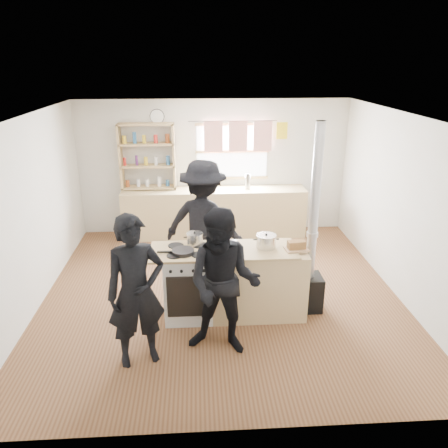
{
  "coord_description": "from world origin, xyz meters",
  "views": [
    {
      "loc": [
        -0.31,
        -5.54,
        3.18
      ],
      "look_at": [
        0.04,
        -0.1,
        1.1
      ],
      "focal_mm": 35.0,
      "sensor_mm": 36.0,
      "label": 1
    }
  ],
  "objects_px": {
    "thermos": "(248,182)",
    "flue_heater": "(310,264)",
    "cooking_island": "(235,282)",
    "stockpot_stove": "(195,239)",
    "bread_board": "(296,246)",
    "stockpot_counter": "(266,241)",
    "person_near_left": "(136,292)",
    "person_far": "(204,224)",
    "person_near_right": "(224,284)",
    "skillet_greens": "(183,251)",
    "roast_tray": "(227,247)"
  },
  "relations": [
    {
      "from": "cooking_island",
      "to": "person_near_right",
      "type": "height_order",
      "value": "person_near_right"
    },
    {
      "from": "cooking_island",
      "to": "stockpot_stove",
      "type": "height_order",
      "value": "stockpot_stove"
    },
    {
      "from": "skillet_greens",
      "to": "flue_heater",
      "type": "distance_m",
      "value": 1.67
    },
    {
      "from": "skillet_greens",
      "to": "stockpot_stove",
      "type": "distance_m",
      "value": 0.32
    },
    {
      "from": "bread_board",
      "to": "flue_heater",
      "type": "xyz_separation_m",
      "value": [
        0.23,
        0.13,
        -0.33
      ]
    },
    {
      "from": "roast_tray",
      "to": "person_far",
      "type": "xyz_separation_m",
      "value": [
        -0.27,
        0.94,
        -0.04
      ]
    },
    {
      "from": "bread_board",
      "to": "person_far",
      "type": "distance_m",
      "value": 1.51
    },
    {
      "from": "roast_tray",
      "to": "bread_board",
      "type": "relative_size",
      "value": 1.29
    },
    {
      "from": "cooking_island",
      "to": "person_near_left",
      "type": "distance_m",
      "value": 1.48
    },
    {
      "from": "stockpot_stove",
      "to": "stockpot_counter",
      "type": "relative_size",
      "value": 0.84
    },
    {
      "from": "skillet_greens",
      "to": "person_far",
      "type": "xyz_separation_m",
      "value": [
        0.27,
        1.01,
        -0.03
      ]
    },
    {
      "from": "person_near_left",
      "to": "person_near_right",
      "type": "distance_m",
      "value": 0.95
    },
    {
      "from": "skillet_greens",
      "to": "flue_heater",
      "type": "relative_size",
      "value": 0.11
    },
    {
      "from": "skillet_greens",
      "to": "person_near_right",
      "type": "xyz_separation_m",
      "value": [
        0.46,
        -0.66,
        -0.1
      ]
    },
    {
      "from": "stockpot_counter",
      "to": "flue_heater",
      "type": "height_order",
      "value": "flue_heater"
    },
    {
      "from": "skillet_greens",
      "to": "person_far",
      "type": "bearing_deg",
      "value": 74.95
    },
    {
      "from": "person_far",
      "to": "flue_heater",
      "type": "bearing_deg",
      "value": 169.97
    },
    {
      "from": "thermos",
      "to": "stockpot_counter",
      "type": "distance_m",
      "value": 2.74
    },
    {
      "from": "thermos",
      "to": "cooking_island",
      "type": "distance_m",
      "value": 2.87
    },
    {
      "from": "cooking_island",
      "to": "bread_board",
      "type": "xyz_separation_m",
      "value": [
        0.76,
        -0.07,
        0.51
      ]
    },
    {
      "from": "person_near_left",
      "to": "person_far",
      "type": "xyz_separation_m",
      "value": [
        0.75,
        1.8,
        0.07
      ]
    },
    {
      "from": "person_near_left",
      "to": "person_far",
      "type": "distance_m",
      "value": 1.95
    },
    {
      "from": "roast_tray",
      "to": "stockpot_counter",
      "type": "distance_m",
      "value": 0.5
    },
    {
      "from": "thermos",
      "to": "flue_heater",
      "type": "bearing_deg",
      "value": -79.18
    },
    {
      "from": "skillet_greens",
      "to": "person_near_left",
      "type": "bearing_deg",
      "value": -121.25
    },
    {
      "from": "skillet_greens",
      "to": "person_near_right",
      "type": "distance_m",
      "value": 0.81
    },
    {
      "from": "flue_heater",
      "to": "person_near_right",
      "type": "xyz_separation_m",
      "value": [
        -1.18,
        -0.82,
        0.2
      ]
    },
    {
      "from": "cooking_island",
      "to": "bread_board",
      "type": "relative_size",
      "value": 6.52
    },
    {
      "from": "person_near_left",
      "to": "stockpot_stove",
      "type": "bearing_deg",
      "value": 40.94
    },
    {
      "from": "stockpot_stove",
      "to": "flue_heater",
      "type": "height_order",
      "value": "flue_heater"
    },
    {
      "from": "stockpot_stove",
      "to": "flue_heater",
      "type": "distance_m",
      "value": 1.54
    },
    {
      "from": "flue_heater",
      "to": "person_near_right",
      "type": "distance_m",
      "value": 1.45
    },
    {
      "from": "thermos",
      "to": "person_near_left",
      "type": "bearing_deg",
      "value": -113.69
    },
    {
      "from": "stockpot_counter",
      "to": "bread_board",
      "type": "bearing_deg",
      "value": -14.43
    },
    {
      "from": "roast_tray",
      "to": "stockpot_stove",
      "type": "xyz_separation_m",
      "value": [
        -0.4,
        0.21,
        0.04
      ]
    },
    {
      "from": "person_near_right",
      "to": "person_far",
      "type": "xyz_separation_m",
      "value": [
        -0.18,
        1.67,
        0.07
      ]
    },
    {
      "from": "bread_board",
      "to": "person_near_left",
      "type": "height_order",
      "value": "person_near_left"
    },
    {
      "from": "thermos",
      "to": "bread_board",
      "type": "height_order",
      "value": "thermos"
    },
    {
      "from": "bread_board",
      "to": "person_near_right",
      "type": "bearing_deg",
      "value": -144.35
    },
    {
      "from": "flue_heater",
      "to": "stockpot_stove",
      "type": "bearing_deg",
      "value": 175.34
    },
    {
      "from": "stockpot_stove",
      "to": "flue_heater",
      "type": "xyz_separation_m",
      "value": [
        1.49,
        -0.12,
        -0.35
      ]
    },
    {
      "from": "skillet_greens",
      "to": "person_near_left",
      "type": "height_order",
      "value": "person_near_left"
    },
    {
      "from": "person_near_left",
      "to": "person_near_right",
      "type": "relative_size",
      "value": 1.0
    },
    {
      "from": "skillet_greens",
      "to": "flue_heater",
      "type": "xyz_separation_m",
      "value": [
        1.64,
        0.16,
        -0.3
      ]
    },
    {
      "from": "thermos",
      "to": "person_far",
      "type": "xyz_separation_m",
      "value": [
        -0.85,
        -1.85,
        -0.1
      ]
    },
    {
      "from": "skillet_greens",
      "to": "stockpot_counter",
      "type": "bearing_deg",
      "value": 6.43
    },
    {
      "from": "stockpot_counter",
      "to": "bread_board",
      "type": "distance_m",
      "value": 0.38
    },
    {
      "from": "person_near_right",
      "to": "skillet_greens",
      "type": "bearing_deg",
      "value": 139.79
    },
    {
      "from": "stockpot_stove",
      "to": "bread_board",
      "type": "bearing_deg",
      "value": -11.38
    },
    {
      "from": "person_far",
      "to": "cooking_island",
      "type": "bearing_deg",
      "value": 134.12
    }
  ]
}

